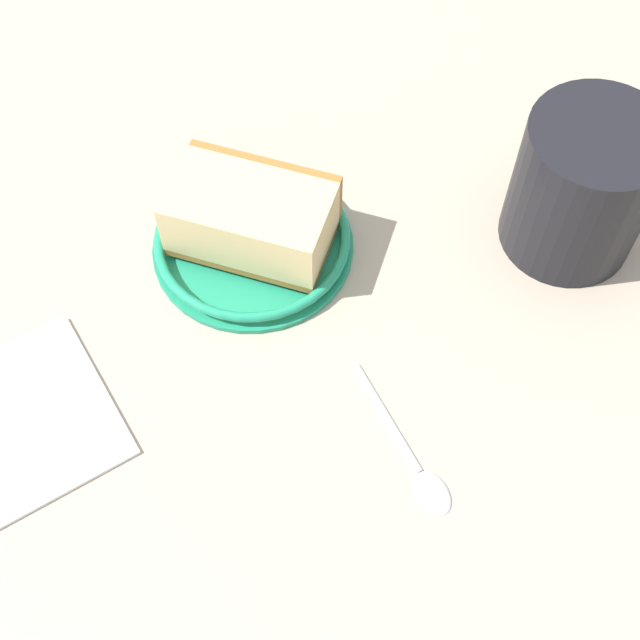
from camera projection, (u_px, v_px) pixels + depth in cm
name	position (u px, v px, depth cm)	size (l,w,h in cm)	color
ground_plane	(335.00, 244.00, 63.68)	(155.94, 155.94, 2.65)	tan
small_plate	(253.00, 241.00, 61.22)	(14.10, 14.10, 1.58)	#1E8C66
cake_slice	(252.00, 216.00, 59.18)	(12.58, 11.31, 4.76)	#9E662D
tea_mug	(584.00, 185.00, 58.00)	(9.26, 12.12, 10.40)	black
teaspoon	(419.00, 468.00, 53.11)	(11.13, 3.64, 0.80)	silver
folded_napkin	(8.00, 429.00, 54.46)	(11.29, 12.68, 0.60)	white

